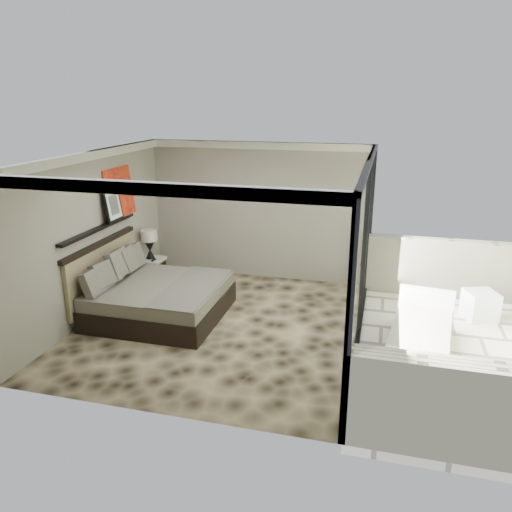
% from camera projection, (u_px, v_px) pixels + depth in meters
% --- Properties ---
extents(floor, '(5.00, 5.00, 0.00)m').
position_uv_depth(floor, '(220.00, 325.00, 8.33)').
color(floor, black).
rests_on(floor, ground).
extents(ceiling, '(4.50, 5.00, 0.02)m').
position_uv_depth(ceiling, '(216.00, 156.00, 7.47)').
color(ceiling, silver).
rests_on(ceiling, back_wall).
extents(back_wall, '(4.50, 0.02, 2.80)m').
position_uv_depth(back_wall, '(258.00, 211.00, 10.19)').
color(back_wall, gray).
rests_on(back_wall, floor).
extents(left_wall, '(0.02, 5.00, 2.80)m').
position_uv_depth(left_wall, '(93.00, 235.00, 8.44)').
color(left_wall, gray).
rests_on(left_wall, floor).
extents(glass_wall, '(0.08, 5.00, 2.80)m').
position_uv_depth(glass_wall, '(363.00, 256.00, 7.35)').
color(glass_wall, white).
rests_on(glass_wall, floor).
extents(terrace_slab, '(3.00, 5.00, 0.12)m').
position_uv_depth(terrace_slab, '(459.00, 357.00, 7.43)').
color(terrace_slab, beige).
rests_on(terrace_slab, ground).
extents(picture_ledge, '(0.12, 2.20, 0.05)m').
position_uv_depth(picture_ledge, '(99.00, 228.00, 8.49)').
color(picture_ledge, black).
rests_on(picture_ledge, left_wall).
extents(bed, '(2.18, 2.11, 1.20)m').
position_uv_depth(bed, '(154.00, 296.00, 8.61)').
color(bed, black).
rests_on(bed, floor).
extents(nightstand, '(0.56, 0.56, 0.49)m').
position_uv_depth(nightstand, '(152.00, 271.00, 10.15)').
color(nightstand, black).
rests_on(nightstand, floor).
extents(table_lamp, '(0.32, 0.32, 0.59)m').
position_uv_depth(table_lamp, '(149.00, 240.00, 9.97)').
color(table_lamp, black).
rests_on(table_lamp, nightstand).
extents(abstract_canvas, '(0.13, 0.90, 0.90)m').
position_uv_depth(abstract_canvas, '(119.00, 193.00, 9.07)').
color(abstract_canvas, '#AA500E').
rests_on(abstract_canvas, picture_ledge).
extents(framed_print, '(0.11, 0.50, 0.60)m').
position_uv_depth(framed_print, '(113.00, 205.00, 8.78)').
color(framed_print, black).
rests_on(framed_print, picture_ledge).
extents(ottoman, '(0.62, 0.62, 0.49)m').
position_uv_depth(ottoman, '(480.00, 305.00, 8.51)').
color(ottoman, silver).
rests_on(ottoman, terrace_slab).
extents(lounger, '(1.08, 1.84, 0.68)m').
position_uv_depth(lounger, '(421.00, 334.00, 7.54)').
color(lounger, white).
rests_on(lounger, terrace_slab).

